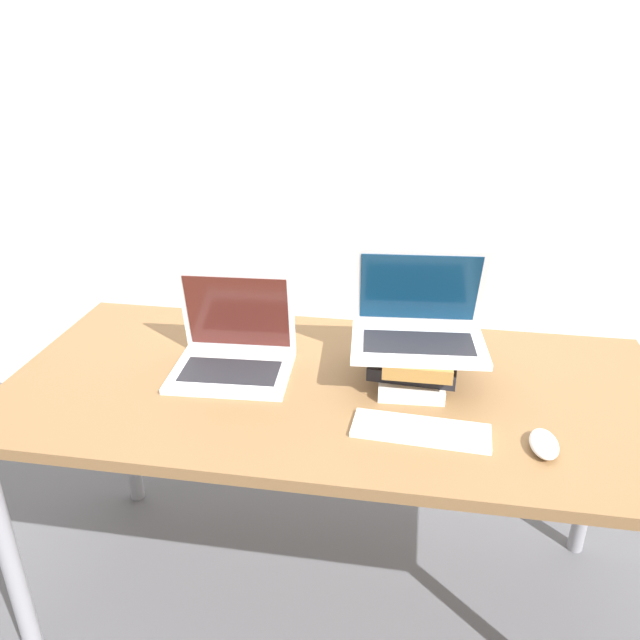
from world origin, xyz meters
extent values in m
cube|color=silver|center=(0.00, 1.45, 1.35)|extent=(8.00, 0.05, 2.70)
cube|color=brown|center=(0.00, 0.40, 0.76)|extent=(1.71, 0.80, 0.03)
cylinder|color=gray|center=(-0.79, 0.06, 0.37)|extent=(0.05, 0.05, 0.75)
cylinder|color=gray|center=(-0.79, 0.74, 0.37)|extent=(0.05, 0.05, 0.75)
cylinder|color=gray|center=(0.79, 0.74, 0.37)|extent=(0.05, 0.05, 0.75)
cube|color=silver|center=(-0.28, 0.40, 0.79)|extent=(0.33, 0.27, 0.02)
cube|color=#232328|center=(-0.27, 0.39, 0.79)|extent=(0.26, 0.14, 0.00)
cube|color=silver|center=(-0.28, 0.51, 0.92)|extent=(0.32, 0.07, 0.25)
cube|color=#4C1E19|center=(-0.28, 0.50, 0.92)|extent=(0.28, 0.06, 0.22)
cube|color=white|center=(0.20, 0.46, 0.80)|extent=(0.18, 0.28, 0.04)
cube|color=black|center=(0.21, 0.47, 0.83)|extent=(0.24, 0.24, 0.03)
cube|color=olive|center=(0.21, 0.45, 0.87)|extent=(0.17, 0.26, 0.04)
cube|color=silver|center=(0.21, 0.44, 0.89)|extent=(0.35, 0.26, 0.02)
cube|color=#232328|center=(0.21, 0.43, 0.90)|extent=(0.28, 0.15, 0.00)
cube|color=silver|center=(0.20, 0.52, 1.01)|extent=(0.34, 0.11, 0.23)
cube|color=#0A2D4C|center=(0.20, 0.52, 1.01)|extent=(0.31, 0.09, 0.20)
cube|color=white|center=(0.23, 0.21, 0.78)|extent=(0.32, 0.12, 0.01)
cube|color=silver|center=(0.23, 0.21, 0.79)|extent=(0.29, 0.10, 0.00)
ellipsoid|color=white|center=(0.50, 0.19, 0.79)|extent=(0.06, 0.11, 0.03)
camera|label=1|loc=(0.19, -0.99, 1.62)|focal=35.00mm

